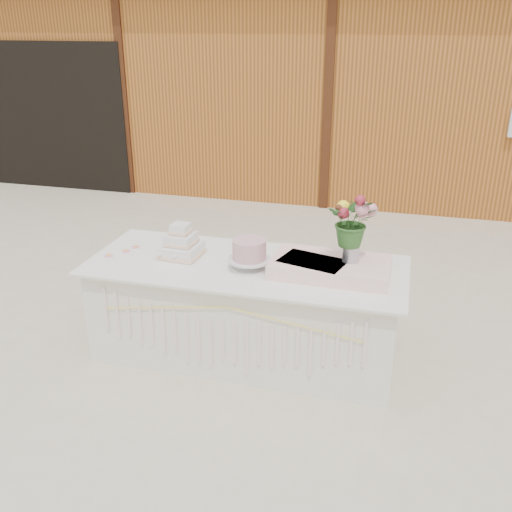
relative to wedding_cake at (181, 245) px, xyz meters
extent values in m
plane|color=beige|center=(0.53, -0.03, -0.86)|extent=(80.00, 80.00, 0.00)
cube|color=#AD6124|center=(0.53, 5.97, 0.64)|extent=(12.00, 4.00, 3.00)
cube|color=black|center=(-3.67, 3.95, 0.24)|extent=(2.40, 0.08, 2.20)
cube|color=white|center=(0.53, -0.03, -0.48)|extent=(2.28, 0.88, 0.75)
cube|color=white|center=(0.53, -0.03, -0.10)|extent=(2.40, 1.00, 0.02)
cube|color=white|center=(0.00, 0.00, -0.04)|extent=(0.30, 0.30, 0.10)
cube|color=#FFC8A1|center=(0.00, 0.00, -0.07)|extent=(0.31, 0.31, 0.02)
cube|color=white|center=(0.00, 0.00, 0.05)|extent=(0.21, 0.21, 0.09)
cube|color=#FFC8A1|center=(0.00, 0.00, 0.03)|extent=(0.23, 0.23, 0.02)
cube|color=white|center=(0.00, 0.00, 0.13)|extent=(0.14, 0.14, 0.08)
cube|color=#FFC8A1|center=(0.00, 0.00, 0.11)|extent=(0.15, 0.15, 0.02)
cylinder|color=silver|center=(0.58, -0.10, -0.08)|extent=(0.27, 0.27, 0.02)
cylinder|color=silver|center=(0.58, -0.10, -0.05)|extent=(0.08, 0.08, 0.05)
cylinder|color=silver|center=(0.58, -0.10, -0.02)|extent=(0.32, 0.32, 0.01)
cylinder|color=#E1A2AC|center=(0.58, -0.10, 0.07)|extent=(0.25, 0.25, 0.15)
cube|color=#FFD0CD|center=(1.17, -0.03, -0.04)|extent=(0.85, 0.51, 0.11)
cylinder|color=#B2B2B7|center=(1.30, -0.01, 0.10)|extent=(0.12, 0.12, 0.17)
imported|color=#2B5B24|center=(1.30, -0.01, 0.37)|extent=(0.34, 0.30, 0.37)
camera|label=1|loc=(1.63, -3.81, 1.61)|focal=40.00mm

